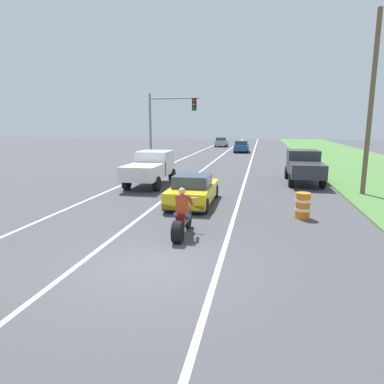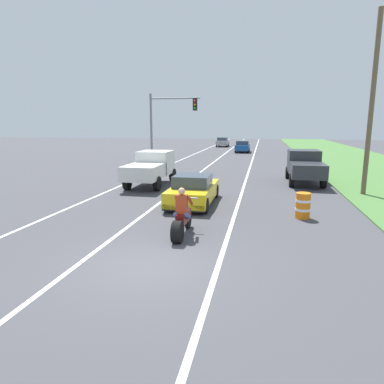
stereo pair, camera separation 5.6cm
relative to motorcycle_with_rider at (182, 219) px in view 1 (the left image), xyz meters
name	(u,v)px [view 1 (the left image)]	position (x,y,z in m)	size (l,w,h in m)	color
ground_plane	(149,265)	(-0.34, -2.40, -0.59)	(160.00, 160.00, 0.00)	#424247
lane_stripe_left_solid	(163,167)	(-5.74, 17.60, -0.59)	(0.14, 120.00, 0.01)	white
lane_stripe_right_solid	(248,169)	(1.46, 17.60, -0.59)	(0.14, 120.00, 0.01)	white
lane_stripe_centre_dashed	(205,168)	(-2.14, 17.60, -0.59)	(0.14, 120.00, 0.01)	white
grass_verge_right	(384,172)	(11.58, 17.60, -0.56)	(10.00, 120.00, 0.06)	#477538
motorcycle_with_rider	(182,219)	(0.00, 0.00, 0.00)	(0.70, 2.21, 1.62)	black
sports_car_yellow	(193,190)	(-0.57, 4.66, 0.04)	(1.84, 4.30, 1.37)	yellow
pickup_truck_left_lane_white	(150,167)	(-4.00, 8.98, 0.51)	(2.02, 4.80, 1.98)	silver
pickup_truck_right_shoulder_dark_grey	(304,165)	(5.06, 11.69, 0.51)	(2.02, 4.80, 1.98)	#2D3035
traffic_light_mast_near	(165,120)	(-5.23, 16.64, 3.37)	(4.11, 0.34, 6.00)	gray
utility_pole_roadside	(371,106)	(7.63, 8.40, 3.90)	(0.24, 0.24, 8.98)	brown
construction_barrel_nearest	(303,205)	(4.08, 3.14, -0.09)	(0.58, 0.58, 1.00)	orange
distant_car_far_ahead	(241,146)	(-0.13, 35.05, 0.18)	(1.80, 4.00, 1.50)	#194C8C
distant_car_further_ahead	(221,142)	(-4.03, 46.18, 0.18)	(1.80, 4.00, 1.50)	#99999E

